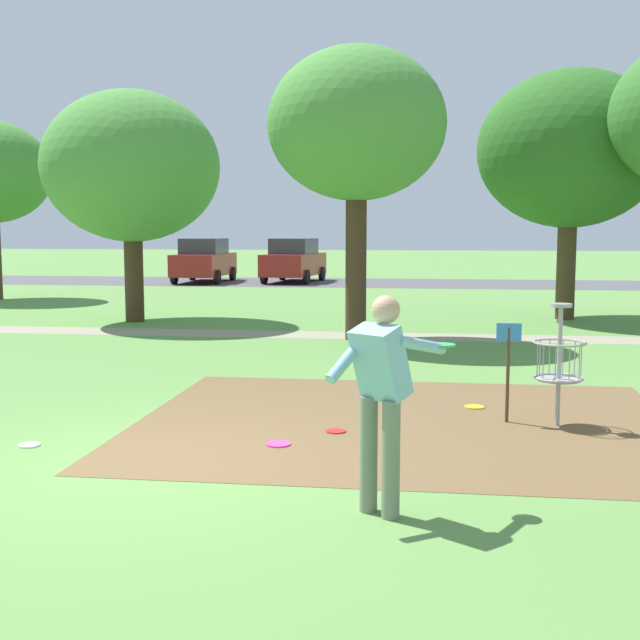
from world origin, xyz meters
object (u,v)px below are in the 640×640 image
(disc_golf_basket, at_px, (554,360))
(frisbee_mid_grass, at_px, (29,445))
(tree_mid_center, at_px, (131,167))
(frisbee_near_basket, at_px, (278,444))
(tree_near_left, at_px, (357,126))
(player_foreground_watching, at_px, (382,390))
(parked_car_center_left, at_px, (294,260))
(frisbee_by_tee, at_px, (336,431))
(frisbee_far_right, at_px, (474,407))
(parked_car_leftmost, at_px, (204,260))
(tree_near_right, at_px, (570,150))

(disc_golf_basket, relative_size, frisbee_mid_grass, 6.49)
(disc_golf_basket, xyz_separation_m, tree_mid_center, (-8.42, 9.35, 2.92))
(frisbee_near_basket, relative_size, frisbee_mid_grass, 1.20)
(tree_near_left, height_order, tree_mid_center, tree_near_left)
(player_foreground_watching, xyz_separation_m, tree_near_left, (-1.10, 9.99, 3.24))
(player_foreground_watching, xyz_separation_m, frisbee_mid_grass, (-3.69, 1.50, -0.98))
(player_foreground_watching, height_order, parked_car_center_left, parked_car_center_left)
(tree_mid_center, bearing_deg, frisbee_near_basket, -62.53)
(player_foreground_watching, height_order, frisbee_by_tee, player_foreground_watching)
(disc_golf_basket, height_order, frisbee_far_right, disc_golf_basket)
(tree_mid_center, bearing_deg, parked_car_leftmost, 99.29)
(disc_golf_basket, bearing_deg, parked_car_leftmost, 114.41)
(frisbee_by_tee, relative_size, tree_near_left, 0.04)
(player_foreground_watching, bearing_deg, tree_mid_center, 118.16)
(frisbee_by_tee, relative_size, tree_mid_center, 0.04)
(frisbee_by_tee, distance_m, frisbee_far_right, 2.13)
(disc_golf_basket, relative_size, parked_car_center_left, 0.32)
(frisbee_near_basket, height_order, frisbee_by_tee, same)
(tree_near_left, distance_m, tree_near_right, 6.51)
(disc_golf_basket, bearing_deg, frisbee_near_basket, -156.95)
(frisbee_mid_grass, distance_m, tree_near_left, 9.83)
(disc_golf_basket, xyz_separation_m, player_foreground_watching, (-1.75, -3.12, 0.23))
(disc_golf_basket, relative_size, frisbee_far_right, 5.55)
(player_foreground_watching, relative_size, parked_car_center_left, 0.39)
(frisbee_near_basket, bearing_deg, parked_car_center_left, 99.18)
(frisbee_far_right, bearing_deg, parked_car_center_left, 104.84)
(frisbee_by_tee, xyz_separation_m, tree_mid_center, (-6.03, 9.98, 3.67))
(frisbee_far_right, height_order, tree_near_left, tree_near_left)
(parked_car_center_left, bearing_deg, tree_near_right, -55.45)
(frisbee_far_right, relative_size, tree_near_right, 0.04)
(frisbee_mid_grass, xyz_separation_m, tree_near_left, (2.59, 8.49, 4.22))
(frisbee_mid_grass, relative_size, parked_car_center_left, 0.05)
(frisbee_far_right, relative_size, tree_mid_center, 0.05)
(disc_golf_basket, height_order, player_foreground_watching, player_foreground_watching)
(frisbee_near_basket, xyz_separation_m, parked_car_center_left, (-4.13, 25.57, 0.91))
(frisbee_by_tee, xyz_separation_m, tree_near_left, (-0.46, 7.50, 4.22))
(frisbee_by_tee, relative_size, frisbee_mid_grass, 1.03)
(disc_golf_basket, relative_size, tree_mid_center, 0.25)
(frisbee_near_basket, relative_size, frisbee_by_tee, 1.17)
(frisbee_by_tee, height_order, tree_mid_center, tree_mid_center)
(frisbee_near_basket, height_order, tree_mid_center, tree_mid_center)
(frisbee_far_right, bearing_deg, disc_golf_basket, -44.60)
(disc_golf_basket, distance_m, parked_car_leftmost, 26.08)
(player_foreground_watching, distance_m, tree_near_right, 15.18)
(parked_car_leftmost, height_order, parked_car_center_left, same)
(frisbee_mid_grass, distance_m, frisbee_far_right, 5.22)
(frisbee_mid_grass, xyz_separation_m, frisbee_far_right, (4.62, 2.42, 0.00))
(player_foreground_watching, distance_m, frisbee_far_right, 4.15)
(tree_near_right, bearing_deg, tree_mid_center, -169.52)
(disc_golf_basket, height_order, parked_car_center_left, parked_car_center_left)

